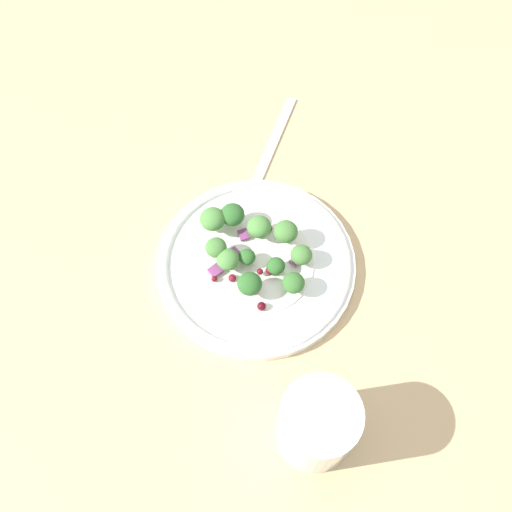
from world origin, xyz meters
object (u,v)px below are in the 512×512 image
Objects in this scene: fork at (268,155)px; broccoli_floret_0 at (301,255)px; broccoli_floret_1 at (250,284)px; water_glass at (317,425)px; broccoli_floret_2 at (295,282)px; plate at (256,263)px.

broccoli_floret_0 is at bearing -26.36° from fork.
broccoli_floret_1 is 0.29× the size of water_glass.
water_glass is at bearing -33.59° from broccoli_floret_2.
broccoli_floret_0 is 7.05cm from broccoli_floret_1.
broccoli_floret_0 is at bearing 84.50° from broccoli_floret_1.
broccoli_floret_2 is at bearing 55.99° from broccoli_floret_1.
plate is 9.25× the size of broccoli_floret_0.
broccoli_floret_1 is (2.61, -3.00, 2.66)cm from plate.
water_glass is at bearing -16.05° from broccoli_floret_1.
broccoli_floret_1 reaches higher than broccoli_floret_0.
water_glass is (13.25, -8.80, 1.62)cm from broccoli_floret_2.
plate is 8.32× the size of broccoli_floret_1.
broccoli_floret_0 reaches higher than fork.
water_glass is (15.39, -11.62, 1.80)cm from broccoli_floret_0.
plate is 16.29cm from fork.
fork is at bearing 147.91° from water_glass.
broccoli_floret_0 is 0.90× the size of broccoli_floret_1.
broccoli_floret_0 is 0.26× the size of water_glass.
broccoli_floret_1 is at bearing -95.50° from broccoli_floret_0.
broccoli_floret_2 is (2.14, -2.82, 0.18)cm from broccoli_floret_0.
broccoli_floret_1 is at bearing -48.99° from plate.
water_glass is (30.31, -19.01, 4.53)cm from fork.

